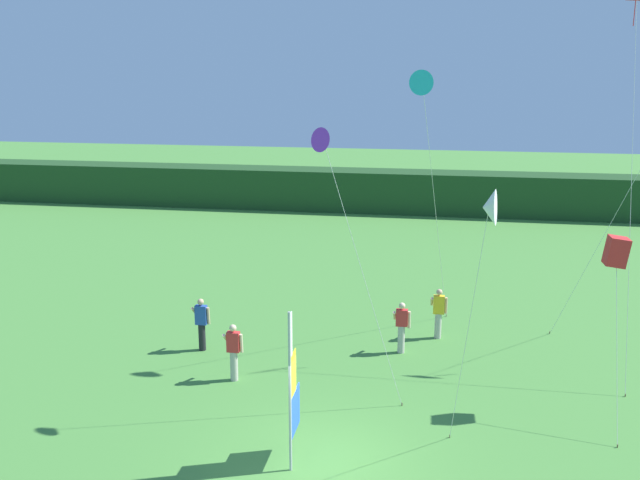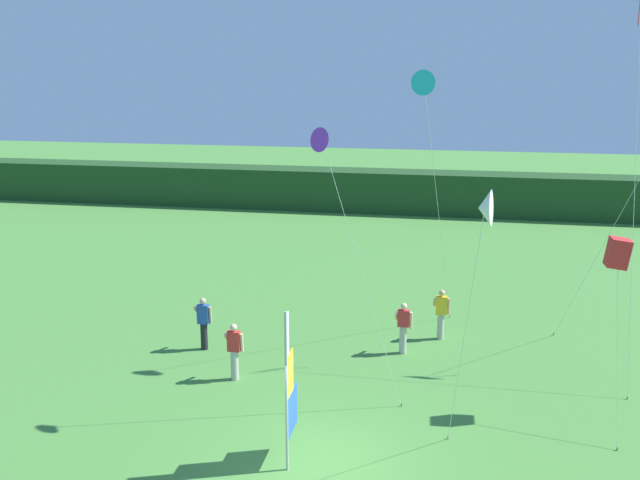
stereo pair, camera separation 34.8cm
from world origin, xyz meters
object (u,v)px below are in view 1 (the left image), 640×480
(person_mid_field, at_px, (439,312))
(kite_cyan_delta_2, at_px, (423,84))
(kite_white_delta_0, at_px, (489,209))
(person_far_right, at_px, (234,351))
(kite_purple_delta_1, at_px, (324,142))
(person_far_left, at_px, (402,326))
(person_near_banner, at_px, (202,323))
(kite_red_box_5, at_px, (616,252))
(kite_red_diamond_4, at_px, (636,17))
(banner_flag, at_px, (293,391))

(person_mid_field, distance_m, kite_cyan_delta_2, 7.46)
(kite_white_delta_0, bearing_deg, person_far_right, 145.04)
(person_far_right, height_order, kite_purple_delta_1, kite_purple_delta_1)
(kite_purple_delta_1, bearing_deg, person_far_left, 65.66)
(person_near_banner, bearing_deg, kite_red_box_5, -9.07)
(kite_red_diamond_4, xyz_separation_m, kite_red_box_5, (-0.86, -4.11, -5.85))
(kite_white_delta_0, height_order, kite_purple_delta_1, kite_purple_delta_1)
(banner_flag, xyz_separation_m, kite_white_delta_0, (3.96, -0.55, 4.33))
(kite_white_delta_0, relative_size, kite_purple_delta_1, 0.89)
(kite_purple_delta_1, bearing_deg, person_near_banner, 144.53)
(person_far_right, relative_size, kite_white_delta_0, 0.26)
(person_far_left, bearing_deg, kite_red_diamond_4, 12.71)
(person_near_banner, distance_m, kite_red_box_5, 12.19)
(person_mid_field, height_order, person_far_left, person_mid_field)
(person_far_right, bearing_deg, kite_red_box_5, 0.62)
(banner_flag, bearing_deg, person_far_left, 73.53)
(person_far_left, relative_size, kite_purple_delta_1, 0.22)
(person_mid_field, xyz_separation_m, kite_cyan_delta_2, (-0.72, -1.38, 7.30))
(kite_white_delta_0, distance_m, kite_red_box_5, 6.12)
(person_near_banner, bearing_deg, kite_red_diamond_4, 10.30)
(person_far_left, xyz_separation_m, kite_cyan_delta_2, (0.40, 0.05, 7.32))
(banner_flag, xyz_separation_m, person_mid_field, (3.13, 8.23, -0.89))
(kite_purple_delta_1, relative_size, kite_cyan_delta_2, 0.85)
(kite_red_diamond_4, bearing_deg, person_far_right, -158.74)
(person_far_right, bearing_deg, person_near_banner, 129.39)
(person_near_banner, height_order, person_far_left, person_near_banner)
(person_far_left, distance_m, kite_red_box_5, 6.91)
(person_near_banner, xyz_separation_m, kite_cyan_delta_2, (6.56, 0.89, 7.29))
(banner_flag, xyz_separation_m, person_far_left, (2.01, 6.80, -0.91))
(person_far_right, relative_size, kite_red_box_5, 0.36)
(person_far_right, relative_size, kite_purple_delta_1, 0.23)
(person_mid_field, distance_m, kite_white_delta_0, 10.24)
(kite_white_delta_0, bearing_deg, person_mid_field, 95.39)
(kite_purple_delta_1, distance_m, kite_red_box_5, 7.82)
(banner_flag, height_order, kite_red_box_5, kite_red_box_5)
(person_near_banner, bearing_deg, banner_flag, -55.11)
(banner_flag, height_order, kite_cyan_delta_2, kite_cyan_delta_2)
(person_far_left, bearing_deg, person_near_banner, -172.20)
(kite_purple_delta_1, bearing_deg, banner_flag, -94.42)
(person_far_left, xyz_separation_m, kite_purple_delta_1, (-1.79, -3.96, 6.06))
(kite_purple_delta_1, bearing_deg, person_far_right, 157.27)
(person_mid_field, bearing_deg, kite_red_diamond_4, -0.06)
(kite_cyan_delta_2, bearing_deg, kite_red_diamond_4, 13.10)
(kite_purple_delta_1, bearing_deg, kite_white_delta_0, -42.19)
(person_mid_field, distance_m, person_far_left, 1.81)
(person_far_right, xyz_separation_m, kite_white_delta_0, (6.50, -4.55, 5.22))
(person_far_left, bearing_deg, kite_cyan_delta_2, 6.77)
(banner_flag, relative_size, kite_cyan_delta_2, 0.43)
(person_near_banner, relative_size, kite_red_diamond_4, 0.15)
(kite_cyan_delta_2, bearing_deg, kite_red_box_5, -28.61)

